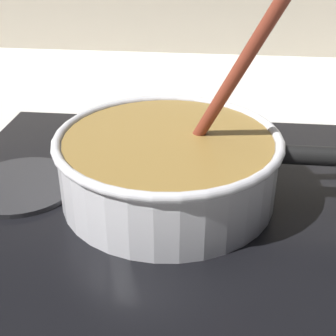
% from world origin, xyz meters
% --- Properties ---
extents(ground, '(2.40, 1.60, 0.04)m').
position_xyz_m(ground, '(0.00, 0.00, -0.02)').
color(ground, beige).
extents(hob_plate, '(0.56, 0.48, 0.01)m').
position_xyz_m(hob_plate, '(0.15, 0.10, 0.01)').
color(hob_plate, black).
rests_on(hob_plate, ground).
extents(burner_ring, '(0.21, 0.21, 0.01)m').
position_xyz_m(burner_ring, '(0.15, 0.10, 0.02)').
color(burner_ring, '#592D0C').
rests_on(burner_ring, hob_plate).
extents(spare_burner, '(0.14, 0.14, 0.01)m').
position_xyz_m(spare_burner, '(-0.04, 0.10, 0.01)').
color(spare_burner, '#262628').
rests_on(spare_burner, hob_plate).
extents(cooking_pan, '(0.42, 0.26, 0.28)m').
position_xyz_m(cooking_pan, '(0.15, 0.10, 0.06)').
color(cooking_pan, silver).
rests_on(cooking_pan, hob_plate).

